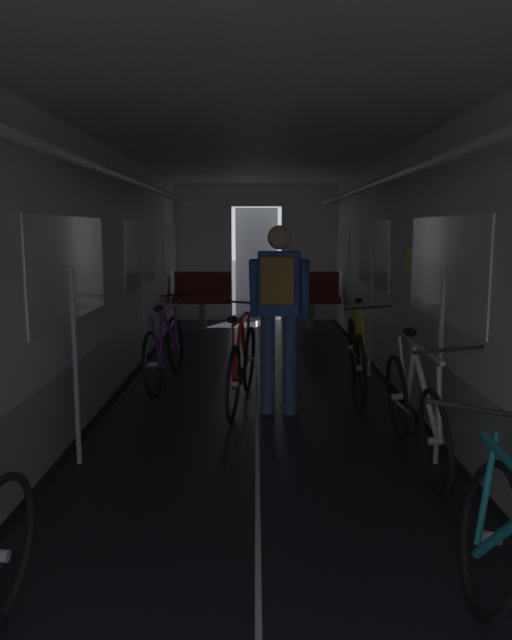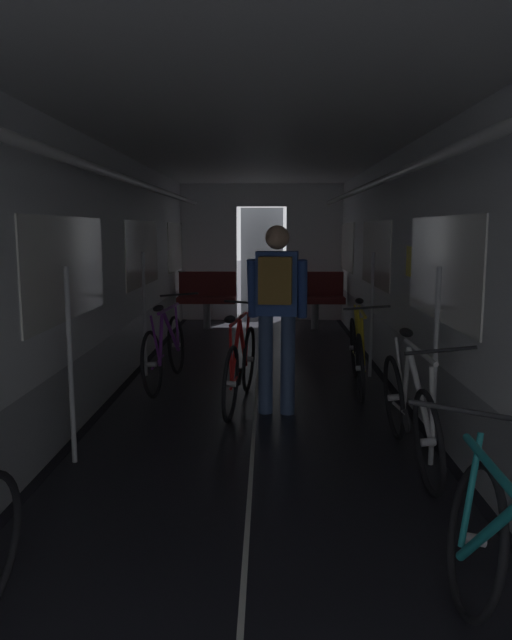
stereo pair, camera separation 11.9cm
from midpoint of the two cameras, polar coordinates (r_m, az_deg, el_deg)
train_car_shell at (r=5.65m, az=0.59°, el=8.96°), size 3.14×12.34×2.57m
bench_seat_far_left at (r=10.22m, az=-4.27°, el=2.40°), size 0.98×0.51×0.95m
bench_seat_far_right at (r=10.21m, az=5.84°, el=2.38°), size 0.98×0.51×0.95m
bicycle_yellow at (r=6.44m, az=9.96°, el=-3.00°), size 0.44×1.69×0.95m
bicycle_white at (r=4.51m, az=14.90°, el=-8.15°), size 0.44×1.69×0.95m
bicycle_purple at (r=6.55m, az=-7.98°, el=-2.76°), size 0.44×1.69×0.95m
person_cyclist_aisle at (r=5.36m, az=2.59°, el=1.66°), size 0.55×0.41×1.69m
bicycle_red_in_aisle at (r=5.74m, az=-0.90°, el=-4.28°), size 0.44×1.69×0.94m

